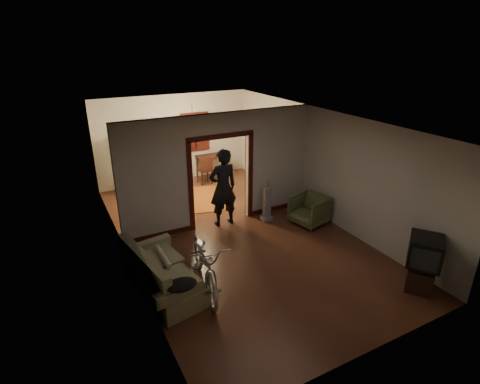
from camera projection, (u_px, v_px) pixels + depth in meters
floor at (234, 233)px, 9.08m from camera, size 5.00×8.50×0.01m
ceiling at (234, 118)px, 8.01m from camera, size 5.00×8.50×0.01m
wall_back at (174, 139)px, 12.02m from camera, size 5.00×0.02×2.80m
wall_left at (122, 200)px, 7.47m from camera, size 0.02×8.50×2.80m
wall_right at (321, 164)px, 9.62m from camera, size 0.02×8.50×2.80m
partition_wall at (220, 170)px, 9.16m from camera, size 5.00×0.14×2.80m
door_casing at (220, 181)px, 9.27m from camera, size 1.74×0.20×2.32m
far_window at (195, 132)px, 12.23m from camera, size 0.98×0.06×1.28m
chandelier at (193, 119)px, 10.23m from camera, size 0.24×0.24×0.24m
light_switch at (259, 170)px, 9.61m from camera, size 0.08×0.01×0.12m
sofa at (163, 270)px, 6.89m from camera, size 1.18×2.03×0.88m
rolled_paper at (163, 256)px, 7.14m from camera, size 0.10×0.80×0.10m
jacket at (181, 285)px, 6.08m from camera, size 0.52×0.39×0.15m
bicycle at (205, 262)px, 6.97m from camera, size 1.09×2.13×1.07m
armchair at (309, 210)px, 9.44m from camera, size 0.98×0.96×0.74m
tv_stand at (419, 278)px, 7.01m from camera, size 0.66×0.65×0.45m
crt_tv at (425, 251)px, 6.78m from camera, size 0.84×0.83×0.54m
vacuum at (267, 204)px, 9.59m from camera, size 0.30×0.25×0.89m
person at (223, 188)px, 9.18m from camera, size 0.72×0.48×1.98m
oriental_rug at (196, 199)px, 10.99m from camera, size 1.90×2.24×0.01m
locker at (144, 162)px, 11.35m from camera, size 0.98×0.66×1.81m
globe at (141, 128)px, 10.96m from camera, size 0.31×0.31×0.31m
desk at (212, 167)px, 12.62m from camera, size 1.06×0.64×0.76m
desk_chair at (205, 170)px, 12.06m from camera, size 0.45×0.45×0.93m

